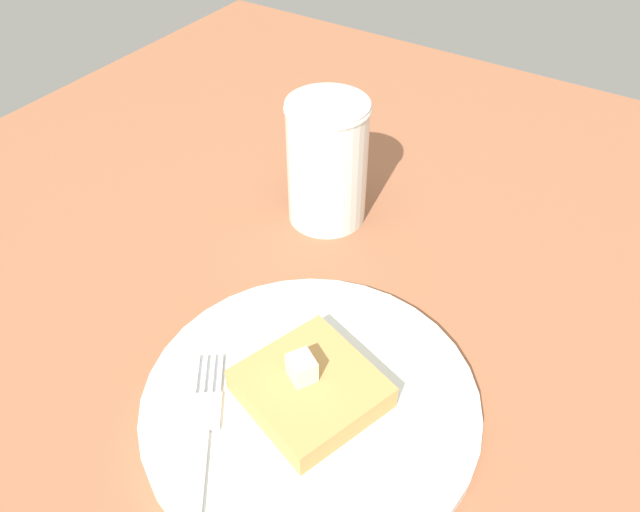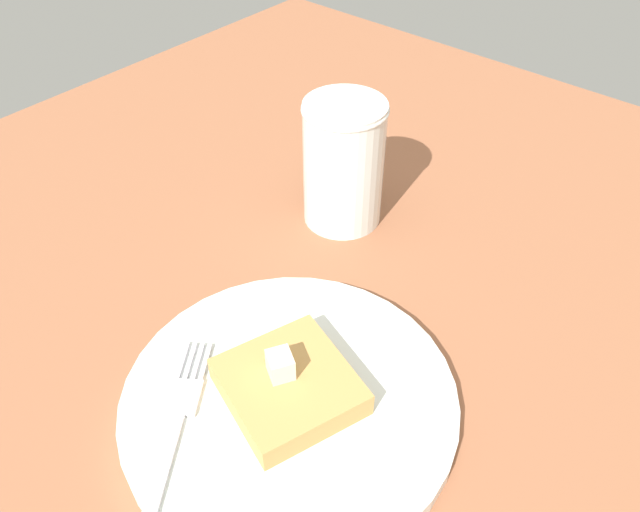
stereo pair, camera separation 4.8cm
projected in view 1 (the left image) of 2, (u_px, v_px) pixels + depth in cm
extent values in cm
cube|color=#94593B|center=(371.00, 412.00, 44.51)|extent=(111.12, 111.12, 2.69)
cylinder|color=silver|center=(311.00, 403.00, 42.68)|extent=(23.00, 23.00, 1.37)
torus|color=navy|center=(311.00, 401.00, 42.49)|extent=(23.00, 23.00, 0.80)
cube|color=tan|center=(311.00, 389.00, 41.57)|extent=(10.47, 10.31, 1.95)
cube|color=#F5E9C7|center=(302.00, 368.00, 40.52)|extent=(2.32, 2.26, 1.76)
cube|color=silver|center=(195.00, 505.00, 36.42)|extent=(6.57, 8.64, 0.36)
cube|color=silver|center=(204.00, 412.00, 41.15)|extent=(3.42, 3.56, 0.36)
cube|color=silver|center=(196.00, 375.00, 43.34)|extent=(2.13, 2.78, 0.36)
cube|color=silver|center=(204.00, 375.00, 43.36)|extent=(2.13, 2.78, 0.36)
cube|color=silver|center=(212.00, 375.00, 43.38)|extent=(2.13, 2.78, 0.36)
cube|color=silver|center=(220.00, 374.00, 43.41)|extent=(2.13, 2.78, 0.36)
cylinder|color=#3B1505|center=(327.00, 185.00, 56.82)|extent=(6.60, 6.60, 6.93)
cylinder|color=silver|center=(327.00, 163.00, 55.20)|extent=(7.18, 7.18, 11.75)
torus|color=silver|center=(328.00, 108.00, 51.56)|extent=(7.39, 7.39, 0.50)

